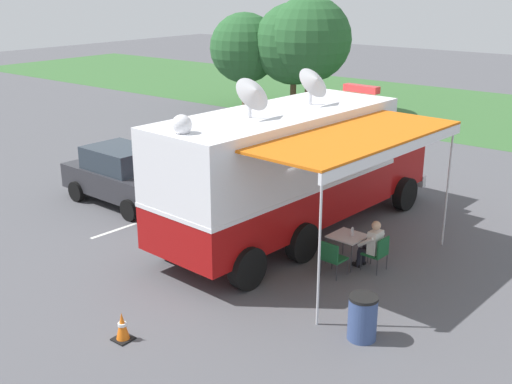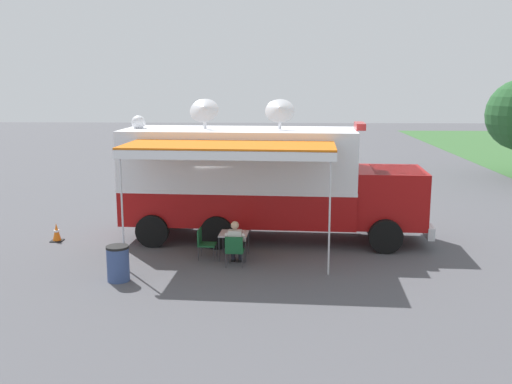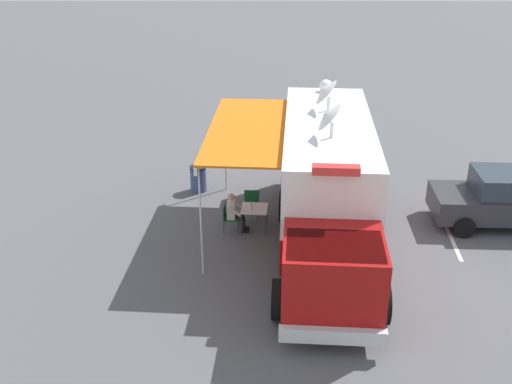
# 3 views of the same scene
# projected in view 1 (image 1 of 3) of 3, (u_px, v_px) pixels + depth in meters

# --- Properties ---
(ground_plane) EXTENTS (100.00, 100.00, 0.00)m
(ground_plane) POSITION_uv_depth(u_px,v_px,m) (278.00, 241.00, 16.73)
(ground_plane) COLOR #515156
(lot_stripe) EXTENTS (0.42, 4.80, 0.01)m
(lot_stripe) POSITION_uv_depth(u_px,v_px,m) (160.00, 215.00, 18.59)
(lot_stripe) COLOR silver
(lot_stripe) RESTS_ON ground
(command_truck) EXTENTS (5.21, 9.62, 4.53)m
(command_truck) POSITION_uv_depth(u_px,v_px,m) (298.00, 165.00, 16.61)
(command_truck) COLOR #9E0F0F
(command_truck) RESTS_ON ground
(folding_table) EXTENTS (0.85, 0.85, 0.73)m
(folding_table) POSITION_uv_depth(u_px,v_px,m) (348.00, 238.00, 15.21)
(folding_table) COLOR silver
(folding_table) RESTS_ON ground
(water_bottle) EXTENTS (0.07, 0.07, 0.22)m
(water_bottle) POSITION_uv_depth(u_px,v_px,m) (352.00, 232.00, 15.14)
(water_bottle) COLOR silver
(water_bottle) RESTS_ON folding_table
(folding_chair_at_table) EXTENTS (0.51, 0.51, 0.87)m
(folding_chair_at_table) POSITION_uv_depth(u_px,v_px,m) (378.00, 251.00, 14.84)
(folding_chair_at_table) COLOR #19562D
(folding_chair_at_table) RESTS_ON ground
(folding_chair_beside_table) EXTENTS (0.51, 0.51, 0.87)m
(folding_chair_beside_table) POSITION_uv_depth(u_px,v_px,m) (332.00, 256.00, 14.57)
(folding_chair_beside_table) COLOR #19562D
(folding_chair_beside_table) RESTS_ON ground
(seated_responder) EXTENTS (0.68, 0.58, 1.25)m
(seated_responder) POSITION_uv_depth(u_px,v_px,m) (372.00, 244.00, 14.92)
(seated_responder) COLOR silver
(seated_responder) RESTS_ON ground
(trash_bin) EXTENTS (0.57, 0.57, 0.91)m
(trash_bin) POSITION_uv_depth(u_px,v_px,m) (362.00, 317.00, 12.03)
(trash_bin) COLOR #384C7F
(trash_bin) RESTS_ON ground
(traffic_cone) EXTENTS (0.36, 0.36, 0.58)m
(traffic_cone) POSITION_uv_depth(u_px,v_px,m) (122.00, 327.00, 12.04)
(traffic_cone) COLOR black
(traffic_cone) RESTS_ON ground
(car_behind_truck) EXTENTS (4.26, 2.14, 1.76)m
(car_behind_truck) POSITION_uv_depth(u_px,v_px,m) (124.00, 175.00, 19.39)
(car_behind_truck) COLOR #2D2D33
(car_behind_truck) RESTS_ON ground
(tree_far_left) EXTENTS (3.71, 3.71, 5.07)m
(tree_far_left) POSITION_uv_depth(u_px,v_px,m) (245.00, 48.00, 33.50)
(tree_far_left) COLOR brown
(tree_far_left) RESTS_ON ground
(tree_left_of_centre) EXTENTS (4.21, 4.21, 5.60)m
(tree_left_of_centre) POSITION_uv_depth(u_px,v_px,m) (294.00, 44.00, 32.67)
(tree_left_of_centre) COLOR brown
(tree_left_of_centre) RESTS_ON ground
(tree_right_of_centre) EXTENTS (4.33, 4.33, 5.94)m
(tree_right_of_centre) POSITION_uv_depth(u_px,v_px,m) (309.00, 39.00, 32.04)
(tree_right_of_centre) COLOR brown
(tree_right_of_centre) RESTS_ON ground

